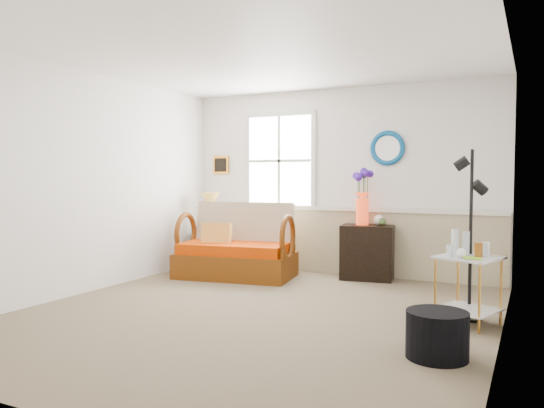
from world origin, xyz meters
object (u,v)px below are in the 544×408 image
at_px(cabinet, 367,252).
at_px(floor_lamp, 471,235).
at_px(side_table, 468,291).
at_px(ottoman, 437,335).
at_px(lamp_stand, 208,247).
at_px(loveseat, 236,240).

height_order(cabinet, floor_lamp, floor_lamp).
xyz_separation_m(side_table, ottoman, (-0.10, -1.06, -0.14)).
relative_size(cabinet, floor_lamp, 0.45).
xyz_separation_m(lamp_stand, ottoman, (3.77, -2.61, -0.12)).
bearing_deg(side_table, ottoman, -95.53).
height_order(side_table, floor_lamp, floor_lamp).
bearing_deg(ottoman, loveseat, 144.83).
distance_m(cabinet, side_table, 2.23).
relative_size(side_table, ottoman, 1.37).
height_order(lamp_stand, ottoman, lamp_stand).
xyz_separation_m(loveseat, lamp_stand, (-0.77, 0.50, -0.20)).
relative_size(loveseat, cabinet, 2.12).
height_order(cabinet, ottoman, cabinet).
bearing_deg(floor_lamp, cabinet, 128.03).
distance_m(lamp_stand, cabinet, 2.43).
bearing_deg(floor_lamp, ottoman, -100.01).
distance_m(loveseat, side_table, 3.27).
xyz_separation_m(side_table, floor_lamp, (-0.01, 0.18, 0.50)).
bearing_deg(floor_lamp, lamp_stand, 155.01).
height_order(floor_lamp, ottoman, floor_lamp).
distance_m(loveseat, cabinet, 1.78).
bearing_deg(ottoman, side_table, 84.47).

